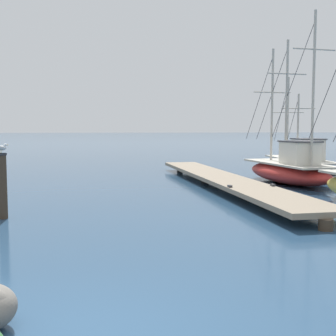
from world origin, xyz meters
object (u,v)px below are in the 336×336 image
Objects in this scene: fishing_boat_2 at (300,163)px; perched_seagull at (1,148)px; mooring_piling at (2,185)px; fishing_boat_0 at (290,169)px.

fishing_boat_2 is 22.26× the size of perched_seagull.
mooring_piling is (-13.56, -11.07, 0.40)m from fishing_boat_2.
mooring_piling is at bearing 11.45° from perched_seagull.
fishing_boat_2 is at bearing 39.23° from perched_seagull.
fishing_boat_0 is 4.09× the size of mooring_piling.
fishing_boat_2 is (2.59, 4.71, -0.12)m from fishing_boat_0.
fishing_boat_2 is at bearing 39.23° from mooring_piling.
fishing_boat_2 is 4.62× the size of mooring_piling.
perched_seagull reaches higher than mooring_piling.
mooring_piling is at bearing -140.77° from fishing_boat_2.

